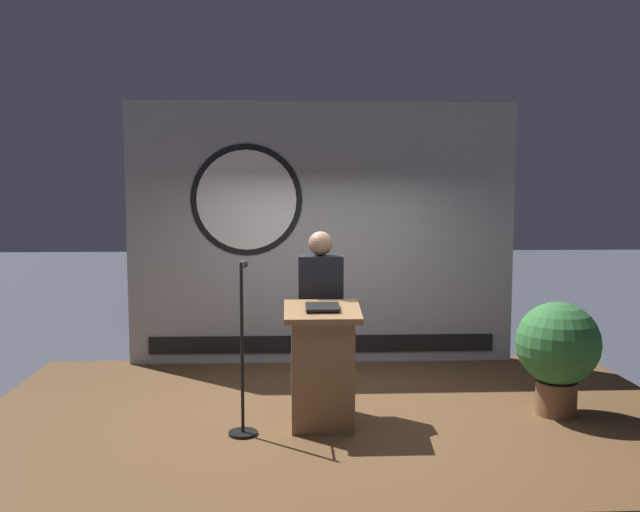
# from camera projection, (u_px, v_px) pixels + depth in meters

# --- Properties ---
(ground_plane) EXTENTS (40.00, 40.00, 0.00)m
(ground_plane) POSITION_uv_depth(u_px,v_px,m) (333.00, 444.00, 6.18)
(ground_plane) COLOR #383D47
(stage_platform) EXTENTS (6.40, 4.00, 0.30)m
(stage_platform) POSITION_uv_depth(u_px,v_px,m) (333.00, 428.00, 6.16)
(stage_platform) COLOR brown
(stage_platform) RESTS_ON ground
(banner_display) EXTENTS (4.47, 0.12, 3.01)m
(banner_display) POSITION_uv_depth(u_px,v_px,m) (320.00, 234.00, 7.84)
(banner_display) COLOR #9E9EA3
(banner_display) RESTS_ON stage_platform
(podium) EXTENTS (0.64, 0.50, 1.07)m
(podium) POSITION_uv_depth(u_px,v_px,m) (322.00, 367.00, 5.71)
(podium) COLOR olive
(podium) RESTS_ON stage_platform
(speaker_person) EXTENTS (0.40, 0.26, 1.64)m
(speaker_person) POSITION_uv_depth(u_px,v_px,m) (321.00, 319.00, 6.15)
(speaker_person) COLOR black
(speaker_person) RESTS_ON stage_platform
(microphone_stand) EXTENTS (0.24, 0.51, 1.43)m
(microphone_stand) POSITION_uv_depth(u_px,v_px,m) (243.00, 374.00, 5.58)
(microphone_stand) COLOR black
(microphone_stand) RESTS_ON stage_platform
(potted_plant) EXTENTS (0.74, 0.74, 1.02)m
(potted_plant) POSITION_uv_depth(u_px,v_px,m) (558.00, 348.00, 6.03)
(potted_plant) COLOR brown
(potted_plant) RESTS_ON stage_platform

